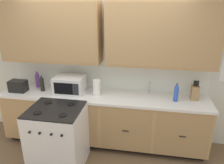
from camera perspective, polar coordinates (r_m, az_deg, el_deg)
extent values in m
plane|color=brown|center=(3.75, -3.31, -18.18)|extent=(8.44, 8.44, 0.00)
cube|color=silver|center=(3.69, -1.53, 3.90)|extent=(4.57, 0.05, 2.57)
cube|color=silver|center=(3.71, -1.60, 1.18)|extent=(3.37, 0.01, 0.40)
cube|color=tan|center=(3.65, -16.09, 12.60)|extent=(1.64, 0.34, 0.95)
cube|color=#A58052|center=(3.50, -17.33, 12.15)|extent=(1.60, 0.01, 0.89)
cube|color=tan|center=(3.30, 12.96, 12.09)|extent=(1.64, 0.34, 0.95)
cube|color=#A58052|center=(3.13, 13.09, 11.62)|extent=(1.60, 0.01, 0.89)
cube|color=black|center=(3.97, -2.22, -14.69)|extent=(3.31, 0.48, 0.10)
cube|color=tan|center=(3.71, -2.41, -9.47)|extent=(3.37, 0.60, 0.77)
cube|color=#A88354|center=(3.92, -22.08, -9.41)|extent=(0.78, 0.01, 0.71)
cube|color=black|center=(3.91, -22.17, -9.59)|extent=(0.10, 0.01, 0.01)
cube|color=#A88354|center=(3.57, -10.23, -11.17)|extent=(0.78, 0.01, 0.71)
cube|color=black|center=(3.56, -10.30, -11.37)|extent=(0.10, 0.01, 0.01)
cube|color=#A88354|center=(3.40, 3.62, -12.62)|extent=(0.78, 0.01, 0.71)
cube|color=black|center=(3.39, 3.59, -12.84)|extent=(0.10, 0.01, 0.01)
cube|color=#A88354|center=(3.44, 18.14, -13.36)|extent=(0.78, 0.01, 0.71)
cube|color=black|center=(3.43, 18.15, -13.58)|extent=(0.10, 0.01, 0.01)
cube|color=white|center=(3.53, -2.51, -3.78)|extent=(3.40, 0.63, 0.04)
cube|color=#A8AAAF|center=(3.48, 9.72, -4.32)|extent=(0.56, 0.38, 0.02)
cube|color=white|center=(3.37, -14.09, -14.09)|extent=(0.76, 0.66, 0.92)
cube|color=black|center=(3.14, -14.84, -6.99)|extent=(0.74, 0.65, 0.02)
cylinder|color=black|center=(3.08, -19.15, -7.71)|extent=(0.12, 0.12, 0.01)
cylinder|color=black|center=(2.93, -12.89, -8.54)|extent=(0.12, 0.12, 0.01)
cylinder|color=black|center=(3.33, -16.58, -5.20)|extent=(0.12, 0.12, 0.01)
cylinder|color=black|center=(3.19, -10.74, -5.82)|extent=(0.12, 0.12, 0.01)
cylinder|color=black|center=(3.06, -21.02, -12.30)|extent=(0.03, 0.02, 0.03)
cylinder|color=black|center=(3.00, -18.65, -12.74)|extent=(0.03, 0.02, 0.03)
cylinder|color=black|center=(2.93, -15.81, -13.23)|extent=(0.03, 0.02, 0.03)
cylinder|color=black|center=(2.88, -13.21, -13.65)|extent=(0.03, 0.02, 0.03)
cube|color=white|center=(3.63, -11.14, -0.70)|extent=(0.48, 0.36, 0.28)
cube|color=black|center=(3.49, -12.80, -1.74)|extent=(0.31, 0.01, 0.19)
cube|color=#28282D|center=(3.42, -9.64, -1.98)|extent=(0.10, 0.01, 0.19)
cube|color=black|center=(3.96, -23.59, -0.96)|extent=(0.28, 0.18, 0.19)
cube|color=black|center=(3.96, -24.38, 0.32)|extent=(0.02, 0.13, 0.01)
cube|color=black|center=(3.90, -23.16, 0.23)|extent=(0.02, 0.13, 0.01)
cube|color=#9C794E|center=(3.57, 21.06, -2.62)|extent=(0.11, 0.14, 0.22)
cylinder|color=black|center=(3.50, 20.93, -0.33)|extent=(0.02, 0.02, 0.09)
cylinder|color=black|center=(3.51, 21.25, -0.35)|extent=(0.02, 0.02, 0.09)
cylinder|color=black|center=(3.51, 21.57, -0.36)|extent=(0.02, 0.02, 0.09)
cylinder|color=black|center=(3.52, 21.89, -0.38)|extent=(0.02, 0.02, 0.09)
cylinder|color=#B2B5BA|center=(3.60, 9.87, -1.46)|extent=(0.02, 0.02, 0.20)
cylinder|color=white|center=(3.48, -4.11, -1.44)|extent=(0.12, 0.12, 0.26)
cylinder|color=black|center=(3.83, -17.98, -0.72)|extent=(0.07, 0.07, 0.22)
cone|color=black|center=(3.78, -18.21, 1.18)|extent=(0.06, 0.06, 0.05)
cylinder|color=black|center=(3.78, -18.24, 1.45)|extent=(0.02, 0.02, 0.02)
cylinder|color=#663384|center=(4.02, -19.05, 0.28)|extent=(0.07, 0.07, 0.23)
cone|color=#663384|center=(3.98, -19.29, 2.20)|extent=(0.07, 0.07, 0.06)
cylinder|color=black|center=(3.97, -19.32, 2.48)|extent=(0.03, 0.03, 0.02)
cylinder|color=blue|center=(3.41, 16.58, -3.08)|extent=(0.07, 0.07, 0.23)
cone|color=blue|center=(3.36, 16.83, -0.83)|extent=(0.06, 0.06, 0.06)
cylinder|color=black|center=(3.35, 16.86, -0.49)|extent=(0.02, 0.02, 0.02)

